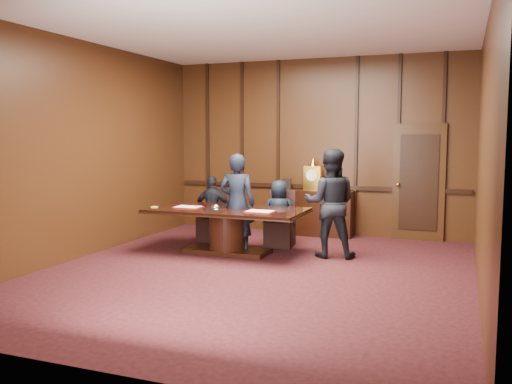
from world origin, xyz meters
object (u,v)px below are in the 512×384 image
conference_table (227,223)px  signatory_left (213,209)px  sideboard (313,211)px  signatory_right (279,214)px  witness_right (330,203)px  witness_left (237,203)px

conference_table → signatory_left: 1.04m
sideboard → signatory_left: size_ratio=1.30×
signatory_right → witness_right: witness_right is taller
sideboard → conference_table: size_ratio=0.61×
conference_table → witness_right: witness_right is taller
signatory_left → witness_right: witness_right is taller
signatory_right → witness_right: size_ratio=0.68×
signatory_left → witness_right: bearing=161.3°
witness_right → conference_table: bearing=1.4°
conference_table → witness_right: (1.67, 0.36, 0.37)m
signatory_left → witness_left: witness_left is taller
signatory_left → signatory_right: size_ratio=1.02×
signatory_right → witness_right: 1.15m
signatory_right → conference_table: bearing=35.3°
witness_left → signatory_left: bearing=-49.6°
signatory_left → signatory_right: (1.30, 0.00, -0.01)m
signatory_right → witness_left: 0.88m
sideboard → conference_table: (-0.90, -2.16, 0.02)m
witness_right → signatory_left: bearing=-21.5°
signatory_left → witness_left: (0.78, -0.67, 0.22)m
sideboard → witness_right: witness_right is taller
signatory_right → witness_right: bearing=141.0°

